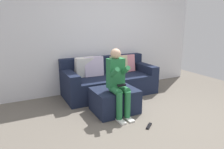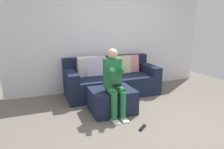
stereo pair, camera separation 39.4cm
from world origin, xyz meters
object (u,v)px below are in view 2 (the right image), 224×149
(person_seated, at_px, (114,80))
(remote_near_ottoman, at_px, (143,128))
(couch_sectional, at_px, (111,80))
(ottoman, at_px, (112,100))

(person_seated, xyz_separation_m, remote_near_ottoman, (0.24, -0.59, -0.63))
(couch_sectional, distance_m, remote_near_ottoman, 1.73)
(person_seated, bearing_deg, couch_sectional, 72.14)
(couch_sectional, bearing_deg, person_seated, -107.86)
(ottoman, bearing_deg, person_seated, -98.08)
(couch_sectional, xyz_separation_m, remote_near_ottoman, (-0.12, -1.69, -0.32))
(remote_near_ottoman, bearing_deg, ottoman, 67.55)
(ottoman, xyz_separation_m, remote_near_ottoman, (0.22, -0.76, -0.20))
(person_seated, bearing_deg, ottoman, 81.92)
(person_seated, relative_size, remote_near_ottoman, 5.89)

